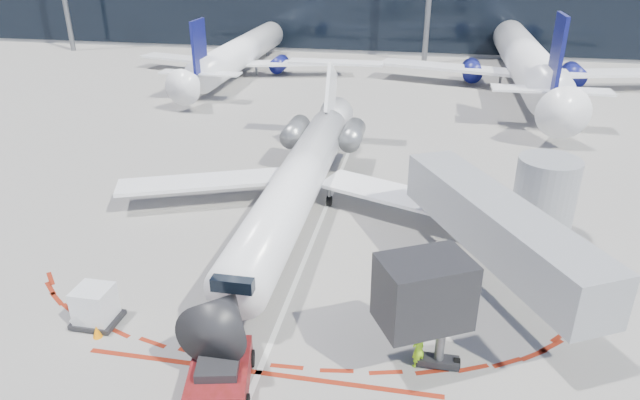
% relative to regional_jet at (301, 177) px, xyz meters
% --- Properties ---
extents(ground, '(260.00, 260.00, 0.00)m').
position_rel_regional_jet_xyz_m(ground, '(1.34, -2.29, -2.36)').
color(ground, slate).
rests_on(ground, ground).
extents(apron_centerline, '(0.25, 40.00, 0.01)m').
position_rel_regional_jet_xyz_m(apron_centerline, '(1.34, -0.29, -2.36)').
color(apron_centerline, silver).
rests_on(apron_centerline, ground).
extents(apron_stop_bar, '(14.00, 0.25, 0.01)m').
position_rel_regional_jet_xyz_m(apron_stop_bar, '(1.34, -13.79, -2.36)').
color(apron_stop_bar, maroon).
rests_on(apron_stop_bar, ground).
extents(jet_bridge, '(10.03, 15.20, 4.90)m').
position_rel_regional_jet_xyz_m(jet_bridge, '(11.14, -5.31, 0.64)').
color(jet_bridge, '#92959A').
rests_on(jet_bridge, ground).
extents(regional_jet, '(22.92, 28.26, 7.08)m').
position_rel_regional_jet_xyz_m(regional_jet, '(0.00, 0.00, 0.00)').
color(regional_jet, white).
rests_on(regional_jet, ground).
extents(pushback_tug, '(2.90, 5.52, 1.40)m').
position_rel_regional_jet_xyz_m(pushback_tug, '(0.20, -14.83, -1.74)').
color(pushback_tug, '#55110C').
rests_on(pushback_tug, ground).
extents(ramp_worker, '(0.69, 0.67, 1.61)m').
position_rel_regional_jet_xyz_m(ramp_worker, '(7.29, -12.29, -1.56)').
color(ramp_worker, '#A8FF1A').
rests_on(ramp_worker, ground).
extents(uld_container, '(1.88, 1.60, 1.75)m').
position_rel_regional_jet_xyz_m(uld_container, '(-6.33, -12.09, -1.50)').
color(uld_container, black).
rests_on(uld_container, ground).
extents(safety_cone_left, '(0.39, 0.39, 0.55)m').
position_rel_regional_jet_xyz_m(safety_cone_left, '(-5.84, -12.97, -2.09)').
color(safety_cone_left, orange).
rests_on(safety_cone_left, ground).
extents(bg_airliner_0, '(30.47, 32.27, 9.86)m').
position_rel_regional_jet_xyz_m(bg_airliner_0, '(-15.09, 36.08, 2.57)').
color(bg_airliner_0, white).
rests_on(bg_airliner_0, ground).
extents(bg_airliner_1, '(36.69, 38.85, 11.87)m').
position_rel_regional_jet_xyz_m(bg_airliner_1, '(17.13, 35.59, 3.57)').
color(bg_airliner_1, white).
rests_on(bg_airliner_1, ground).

